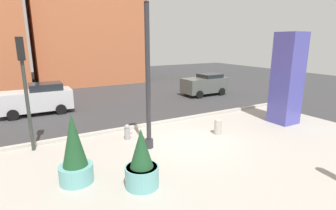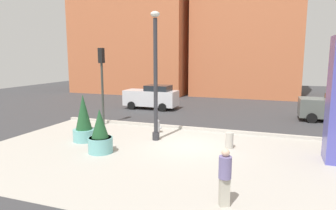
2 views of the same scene
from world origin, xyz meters
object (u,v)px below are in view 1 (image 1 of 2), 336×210
object	(u,v)px
lamp_post	(148,78)
art_pillar_blue	(287,79)
car_intersection	(205,84)
potted_plant_mid_plaza	(75,154)
concrete_bollard	(218,127)
car_far_lane	(37,99)
fire_hydrant	(127,132)
traffic_light_corner	(24,77)
potted_plant_near_left	(142,164)

from	to	relation	value
lamp_post	art_pillar_blue	xyz separation A→B (m)	(8.21, -0.47, -0.58)
art_pillar_blue	car_intersection	world-z (taller)	art_pillar_blue
potted_plant_mid_plaza	concrete_bollard	world-z (taller)	potted_plant_mid_plaza
lamp_post	concrete_bollard	size ratio (longest dim) A/B	8.44
art_pillar_blue	car_far_lane	world-z (taller)	art_pillar_blue
art_pillar_blue	potted_plant_mid_plaza	size ratio (longest dim) A/B	2.12
fire_hydrant	concrete_bollard	world-z (taller)	same
car_intersection	concrete_bollard	bearing A→B (deg)	-123.37
fire_hydrant	traffic_light_corner	size ratio (longest dim) A/B	0.16
traffic_light_corner	car_intersection	world-z (taller)	traffic_light_corner
art_pillar_blue	potted_plant_mid_plaza	bearing A→B (deg)	-175.44
fire_hydrant	car_far_lane	xyz separation A→B (m)	(-3.32, 7.06, 0.59)
art_pillar_blue	fire_hydrant	bearing A→B (deg)	167.87
traffic_light_corner	car_intersection	xyz separation A→B (m)	(13.48, 5.79, -2.25)
potted_plant_near_left	lamp_post	bearing A→B (deg)	60.35
art_pillar_blue	lamp_post	bearing A→B (deg)	176.75
potted_plant_near_left	car_far_lane	distance (m)	11.39
potted_plant_near_left	concrete_bollard	distance (m)	5.86
art_pillar_blue	potted_plant_mid_plaza	xyz separation A→B (m)	(-11.52, -0.92, -1.50)
potted_plant_near_left	traffic_light_corner	world-z (taller)	traffic_light_corner
concrete_bollard	lamp_post	bearing A→B (deg)	177.73
potted_plant_near_left	traffic_light_corner	xyz separation A→B (m)	(-2.87, 4.90, 2.36)
potted_plant_near_left	art_pillar_blue	bearing A→B (deg)	12.92
potted_plant_mid_plaza	fire_hydrant	size ratio (longest dim) A/B	3.14
car_far_lane	car_intersection	world-z (taller)	car_far_lane
art_pillar_blue	concrete_bollard	distance (m)	4.98
lamp_post	traffic_light_corner	world-z (taller)	lamp_post
fire_hydrant	potted_plant_near_left	bearing A→B (deg)	-104.65
potted_plant_near_left	car_far_lane	xyz separation A→B (m)	(-2.25, 11.17, 0.16)
fire_hydrant	traffic_light_corner	distance (m)	4.90
car_far_lane	concrete_bollard	bearing A→B (deg)	-48.93
potted_plant_mid_plaza	potted_plant_near_left	size ratio (longest dim) A/B	1.21
art_pillar_blue	traffic_light_corner	world-z (taller)	art_pillar_blue
potted_plant_mid_plaza	potted_plant_near_left	world-z (taller)	potted_plant_mid_plaza
fire_hydrant	car_intersection	world-z (taller)	car_intersection
potted_plant_mid_plaza	fire_hydrant	world-z (taller)	potted_plant_mid_plaza
potted_plant_near_left	concrete_bollard	size ratio (longest dim) A/B	2.60
potted_plant_mid_plaza	car_intersection	bearing A→B (deg)	37.11
art_pillar_blue	fire_hydrant	distance (m)	9.13
fire_hydrant	car_intersection	distance (m)	11.60
concrete_bollard	traffic_light_corner	xyz separation A→B (m)	(-8.13, 2.34, 2.79)
potted_plant_near_left	traffic_light_corner	distance (m)	6.15
lamp_post	car_far_lane	world-z (taller)	lamp_post
potted_plant_mid_plaza	car_intersection	world-z (taller)	potted_plant_mid_plaza
lamp_post	art_pillar_blue	bearing A→B (deg)	-3.25
potted_plant_near_left	concrete_bollard	bearing A→B (deg)	25.94
car_intersection	lamp_post	bearing A→B (deg)	-138.65
car_intersection	potted_plant_near_left	bearing A→B (deg)	-134.79
art_pillar_blue	concrete_bollard	bearing A→B (deg)	175.94
concrete_bollard	fire_hydrant	bearing A→B (deg)	159.71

